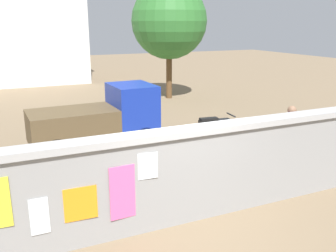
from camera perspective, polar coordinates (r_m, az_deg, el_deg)
The scene contains 8 objects.
ground at distance 14.36m, azimuth -12.22°, elevation 0.69°, with size 60.00×60.00×0.00m, color #7A664C.
poster_wall at distance 6.82m, azimuth 1.96°, elevation -7.52°, with size 8.57×0.42×1.80m.
auto_rickshaw_truck at distance 10.94m, azimuth -10.34°, elevation 1.03°, with size 3.66×1.65×1.85m.
motorcycle at distance 11.50m, azimuth 6.98°, elevation -0.37°, with size 1.90×0.56×0.87m.
bicycle_near at distance 8.92m, azimuth 4.74°, elevation -5.75°, with size 1.71×0.44×0.95m.
bicycle_far at distance 8.03m, azimuth -9.44°, elevation -8.40°, with size 1.71×0.44×0.95m.
person_walking at distance 9.84m, azimuth 18.28°, elevation -0.63°, with size 0.41×0.41×1.62m.
tree_roadside at distance 18.17m, azimuth 0.17°, elevation 15.82°, with size 3.57×3.57×5.48m.
Camera 1 is at (-2.79, -5.62, 3.59)m, focal length 39.60 mm.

